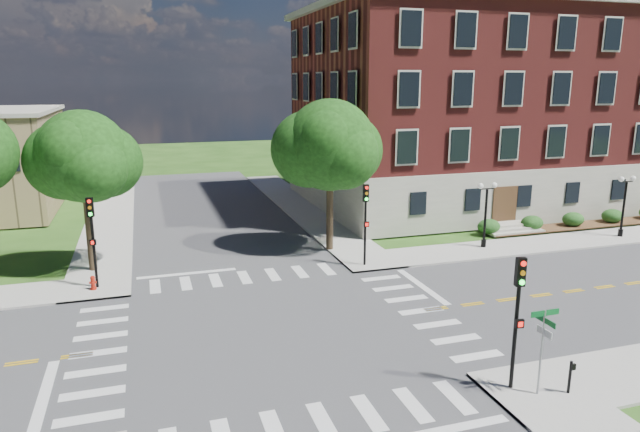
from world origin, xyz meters
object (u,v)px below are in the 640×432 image
object	(u,v)px
push_button_post	(570,375)
fire_hydrant	(93,283)
traffic_signal_se	(518,306)
twin_lamp_west	(486,211)
twin_lamp_east	(624,202)
traffic_signal_nw	(92,231)
traffic_signal_ne	(366,214)
street_sign_pole	(543,335)

from	to	relation	value
push_button_post	fire_hydrant	world-z (taller)	push_button_post
traffic_signal_se	twin_lamp_west	size ratio (longest dim) A/B	1.13
twin_lamp_east	push_button_post	size ratio (longest dim) A/B	3.53
traffic_signal_nw	fire_hydrant	distance (m)	2.74
traffic_signal_ne	twin_lamp_west	xyz separation A→B (m)	(8.78, 1.17, -0.66)
twin_lamp_east	street_sign_pole	distance (m)	24.50
traffic_signal_ne	street_sign_pole	world-z (taller)	traffic_signal_ne
twin_lamp_east	push_button_post	bearing A→B (deg)	-138.31
traffic_signal_nw	push_button_post	xyz separation A→B (m)	(16.31, -15.99, -2.39)
fire_hydrant	traffic_signal_ne	bearing A→B (deg)	-1.54
street_sign_pole	twin_lamp_east	bearing A→B (deg)	39.54
twin_lamp_west	street_sign_pole	distance (m)	18.19
traffic_signal_se	traffic_signal_nw	world-z (taller)	same
twin_lamp_east	street_sign_pole	size ratio (longest dim) A/B	1.36
traffic_signal_se	twin_lamp_east	bearing A→B (deg)	37.47
push_button_post	street_sign_pole	bearing A→B (deg)	164.74
traffic_signal_ne	twin_lamp_east	xyz separation A→B (m)	(19.36, 0.59, -0.66)
fire_hydrant	traffic_signal_se	bearing A→B (deg)	-44.94
twin_lamp_west	push_button_post	bearing A→B (deg)	-113.81
twin_lamp_west	push_button_post	world-z (taller)	twin_lamp_west
push_button_post	fire_hydrant	distance (m)	22.76
traffic_signal_ne	push_button_post	bearing A→B (deg)	-84.31
traffic_signal_nw	traffic_signal_se	bearing A→B (deg)	-45.86
street_sign_pole	fire_hydrant	bearing A→B (deg)	135.03
traffic_signal_se	twin_lamp_east	size ratio (longest dim) A/B	1.13
traffic_signal_se	traffic_signal_nw	distance (m)	21.00
traffic_signal_nw	street_sign_pole	world-z (taller)	traffic_signal_nw
street_sign_pole	fire_hydrant	size ratio (longest dim) A/B	4.13
traffic_signal_ne	twin_lamp_west	distance (m)	8.89
traffic_signal_nw	twin_lamp_east	distance (m)	34.15
traffic_signal_nw	fire_hydrant	size ratio (longest dim) A/B	6.40
push_button_post	twin_lamp_west	bearing A→B (deg)	66.19
traffic_signal_nw	traffic_signal_ne	bearing A→B (deg)	-2.71
twin_lamp_west	fire_hydrant	distance (m)	23.85
fire_hydrant	twin_lamp_west	bearing A→B (deg)	1.84
traffic_signal_se	fire_hydrant	size ratio (longest dim) A/B	6.40
twin_lamp_west	twin_lamp_east	world-z (taller)	same
twin_lamp_west	traffic_signal_nw	bearing A→B (deg)	-178.87
traffic_signal_ne	twin_lamp_east	bearing A→B (deg)	1.74
traffic_signal_ne	traffic_signal_nw	xyz separation A→B (m)	(-14.79, 0.70, 0.00)
twin_lamp_east	street_sign_pole	xyz separation A→B (m)	(-18.89, -15.59, -0.21)
traffic_signal_ne	street_sign_pole	xyz separation A→B (m)	(0.47, -15.01, -0.88)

